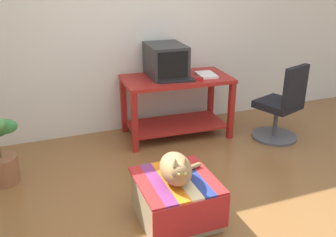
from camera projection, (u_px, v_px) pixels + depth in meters
ground_plane at (204, 221)px, 2.94m from camera, size 14.00×14.00×0.00m
back_wall at (128, 20)px, 4.22m from camera, size 8.00×0.10×2.60m
desk at (176, 96)px, 4.28m from camera, size 1.24×0.70×0.71m
tv_monitor at (166, 61)px, 4.17m from camera, size 0.42×0.55×0.36m
keyboard at (176, 80)px, 4.05m from camera, size 0.42×0.21×0.02m
book at (206, 75)px, 4.24m from camera, size 0.23×0.30×0.03m
ottoman_with_blanket at (176, 199)px, 2.91m from camera, size 0.59×0.62×0.36m
cat at (176, 169)px, 2.77m from camera, size 0.41×0.41×0.27m
office_chair at (282, 108)px, 4.20m from camera, size 0.54×0.54×0.89m
stapler at (198, 79)px, 4.06m from camera, size 0.11×0.09×0.04m
pen at (209, 73)px, 4.34m from camera, size 0.12×0.08×0.01m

